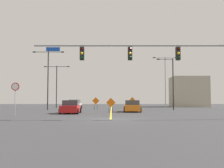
% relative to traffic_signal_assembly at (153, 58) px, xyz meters
% --- Properties ---
extents(ground, '(128.63, 128.63, 0.00)m').
position_rel_traffic_signal_assembly_xyz_m(ground, '(-3.42, 0.02, -4.90)').
color(ground, '#38383A').
extents(road_centre_stripe, '(0.16, 71.46, 0.01)m').
position_rel_traffic_signal_assembly_xyz_m(road_centre_stripe, '(-3.42, 35.75, -4.89)').
color(road_centre_stripe, yellow).
rests_on(road_centre_stripe, ground).
extents(traffic_signal_assembly, '(15.41, 0.44, 6.34)m').
position_rel_traffic_signal_assembly_xyz_m(traffic_signal_assembly, '(0.00, 0.00, 0.00)').
color(traffic_signal_assembly, gray).
rests_on(traffic_signal_assembly, ground).
extents(stop_sign, '(0.76, 0.07, 3.15)m').
position_rel_traffic_signal_assembly_xyz_m(stop_sign, '(-12.45, 3.96, -2.69)').
color(stop_sign, gray).
rests_on(stop_sign, ground).
extents(street_lamp_mid_left, '(4.50, 0.24, 9.36)m').
position_rel_traffic_signal_assembly_xyz_m(street_lamp_mid_left, '(6.46, 26.60, 0.63)').
color(street_lamp_mid_left, gray).
rests_on(street_lamp_mid_left, ground).
extents(street_lamp_near_left, '(2.46, 0.24, 7.62)m').
position_rel_traffic_signal_assembly_xyz_m(street_lamp_near_left, '(5.45, 17.29, -0.62)').
color(street_lamp_near_left, black).
rests_on(street_lamp_near_left, ground).
extents(street_lamp_far_right, '(4.70, 0.24, 7.74)m').
position_rel_traffic_signal_assembly_xyz_m(street_lamp_far_right, '(-13.51, 26.91, -0.20)').
color(street_lamp_far_right, black).
rests_on(street_lamp_far_right, ground).
extents(street_lamp_far_left, '(4.62, 0.24, 8.72)m').
position_rel_traffic_signal_assembly_xyz_m(street_lamp_far_left, '(-12.74, 17.42, 0.31)').
color(street_lamp_far_left, black).
rests_on(street_lamp_far_left, ground).
extents(construction_sign_left_shoulder, '(1.09, 0.15, 1.74)m').
position_rel_traffic_signal_assembly_xyz_m(construction_sign_left_shoulder, '(-3.44, 9.40, -3.80)').
color(construction_sign_left_shoulder, orange).
rests_on(construction_sign_left_shoulder, ground).
extents(construction_sign_left_lane, '(1.20, 0.17, 1.97)m').
position_rel_traffic_signal_assembly_xyz_m(construction_sign_left_lane, '(0.26, 24.88, -3.65)').
color(construction_sign_left_lane, orange).
rests_on(construction_sign_left_lane, ground).
extents(construction_sign_median_near, '(1.13, 0.11, 1.91)m').
position_rel_traffic_signal_assembly_xyz_m(construction_sign_median_near, '(-5.81, 19.34, -3.68)').
color(construction_sign_median_near, orange).
rests_on(construction_sign_median_near, ground).
extents(car_silver_near, '(2.07, 4.39, 1.50)m').
position_rel_traffic_signal_assembly_xyz_m(car_silver_near, '(-9.41, 21.79, -4.21)').
color(car_silver_near, '#B7BABF').
rests_on(car_silver_near, ground).
extents(car_orange_mid, '(2.28, 4.22, 1.45)m').
position_rel_traffic_signal_assembly_xyz_m(car_orange_mid, '(-0.79, 11.90, -4.22)').
color(car_orange_mid, orange).
rests_on(car_orange_mid, ground).
extents(car_red_distant, '(2.15, 4.19, 1.47)m').
position_rel_traffic_signal_assembly_xyz_m(car_red_distant, '(-7.92, 8.55, -4.22)').
color(car_red_distant, red).
rests_on(car_red_distant, ground).
extents(roadside_building_east, '(7.04, 5.78, 6.24)m').
position_rel_traffic_signal_assembly_xyz_m(roadside_building_east, '(12.70, 33.36, -1.78)').
color(roadside_building_east, '#B2A893').
rests_on(roadside_building_east, ground).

